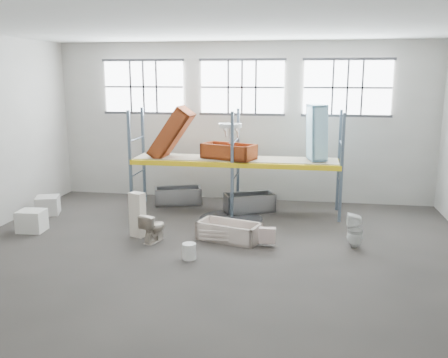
% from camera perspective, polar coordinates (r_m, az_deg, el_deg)
% --- Properties ---
extents(floor, '(12.00, 10.00, 0.10)m').
position_cam_1_polar(floor, '(11.21, -1.28, -8.88)').
color(floor, '#453F3A').
rests_on(floor, ground).
extents(ceiling, '(12.00, 10.00, 0.10)m').
position_cam_1_polar(ceiling, '(10.51, -1.41, 18.03)').
color(ceiling, silver).
rests_on(ceiling, ground).
extents(wall_back, '(12.00, 0.10, 5.00)m').
position_cam_1_polar(wall_back, '(15.52, 2.17, 6.72)').
color(wall_back, '#A9A69D').
rests_on(wall_back, ground).
extents(wall_front, '(12.00, 0.10, 5.00)m').
position_cam_1_polar(wall_front, '(5.77, -10.77, -2.88)').
color(wall_front, '#A5A198').
rests_on(wall_front, ground).
extents(window_left, '(2.60, 0.04, 1.60)m').
position_cam_1_polar(window_left, '(16.07, -9.44, 10.68)').
color(window_left, white).
rests_on(window_left, wall_back).
extents(window_mid, '(2.60, 0.04, 1.60)m').
position_cam_1_polar(window_mid, '(15.34, 2.15, 10.77)').
color(window_mid, white).
rests_on(window_mid, wall_back).
extents(window_right, '(2.60, 0.04, 1.60)m').
position_cam_1_polar(window_right, '(15.27, 14.35, 10.40)').
color(window_right, white).
rests_on(window_right, wall_back).
extents(rack_upright_la, '(0.08, 0.08, 3.00)m').
position_cam_1_polar(rack_upright_la, '(14.29, -11.01, 1.98)').
color(rack_upright_la, slate).
rests_on(rack_upright_la, floor).
extents(rack_upright_lb, '(0.08, 0.08, 3.00)m').
position_cam_1_polar(rack_upright_lb, '(15.41, -9.47, 2.77)').
color(rack_upright_lb, slate).
rests_on(rack_upright_lb, floor).
extents(rack_upright_ma, '(0.08, 0.08, 3.00)m').
position_cam_1_polar(rack_upright_ma, '(13.55, 0.97, 1.65)').
color(rack_upright_ma, slate).
rests_on(rack_upright_ma, floor).
extents(rack_upright_mb, '(0.08, 0.08, 3.00)m').
position_cam_1_polar(rack_upright_mb, '(14.72, 1.67, 2.49)').
color(rack_upright_mb, slate).
rests_on(rack_upright_mb, floor).
extents(rack_upright_ra, '(0.08, 0.08, 3.00)m').
position_cam_1_polar(rack_upright_ra, '(13.44, 13.73, 1.22)').
color(rack_upright_ra, slate).
rests_on(rack_upright_ra, floor).
extents(rack_upright_rb, '(0.08, 0.08, 3.00)m').
position_cam_1_polar(rack_upright_rb, '(14.62, 13.40, 2.10)').
color(rack_upright_rb, slate).
rests_on(rack_upright_rb, floor).
extents(rack_beam_front, '(6.00, 0.10, 0.14)m').
position_cam_1_polar(rack_beam_front, '(13.55, 0.97, 1.65)').
color(rack_beam_front, yellow).
rests_on(rack_beam_front, floor).
extents(rack_beam_back, '(6.00, 0.10, 0.14)m').
position_cam_1_polar(rack_beam_back, '(14.72, 1.67, 2.49)').
color(rack_beam_back, yellow).
rests_on(rack_beam_back, floor).
extents(shelf_deck, '(5.90, 1.10, 0.03)m').
position_cam_1_polar(shelf_deck, '(14.12, 1.34, 2.41)').
color(shelf_deck, gray).
rests_on(shelf_deck, floor).
extents(wet_patch, '(1.80, 1.80, 0.00)m').
position_cam_1_polar(wet_patch, '(13.71, 0.83, -4.67)').
color(wet_patch, black).
rests_on(wet_patch, floor).
extents(bathtub_beige, '(1.65, 1.11, 0.44)m').
position_cam_1_polar(bathtub_beige, '(11.92, 0.61, -6.18)').
color(bathtub_beige, beige).
rests_on(bathtub_beige, floor).
extents(cistern_spare, '(0.39, 0.19, 0.37)m').
position_cam_1_polar(cistern_spare, '(11.49, 5.14, -6.64)').
color(cistern_spare, '#CAACA5').
rests_on(cistern_spare, bathtub_beige).
extents(sink_in_tub, '(0.45, 0.45, 0.15)m').
position_cam_1_polar(sink_in_tub, '(11.68, 2.07, -6.89)').
color(sink_in_tub, beige).
rests_on(sink_in_tub, bathtub_beige).
extents(toilet_beige, '(0.61, 0.80, 0.72)m').
position_cam_1_polar(toilet_beige, '(11.90, -8.33, -5.66)').
color(toilet_beige, '#C2B2A0').
rests_on(toilet_beige, floor).
extents(cistern_tall, '(0.43, 0.36, 1.13)m').
position_cam_1_polar(cistern_tall, '(12.27, -10.16, -4.17)').
color(cistern_tall, beige).
rests_on(cistern_tall, floor).
extents(toilet_white, '(0.38, 0.37, 0.82)m').
position_cam_1_polar(toilet_white, '(11.79, 15.19, -5.88)').
color(toilet_white, white).
rests_on(toilet_white, floor).
extents(steel_tub_left, '(1.56, 1.06, 0.52)m').
position_cam_1_polar(steel_tub_left, '(15.24, -5.44, -1.98)').
color(steel_tub_left, '#A6A7AD').
rests_on(steel_tub_left, floor).
extents(steel_tub_right, '(1.60, 1.19, 0.53)m').
position_cam_1_polar(steel_tub_right, '(14.39, 3.02, -2.78)').
color(steel_tub_right, '#A5A7AC').
rests_on(steel_tub_right, floor).
extents(rust_tub_flat, '(1.68, 1.22, 0.43)m').
position_cam_1_polar(rust_tub_flat, '(13.97, 0.56, 3.30)').
color(rust_tub_flat, '#9C4412').
rests_on(rust_tub_flat, shelf_deck).
extents(rust_tub_tilted, '(1.36, 0.82, 1.63)m').
position_cam_1_polar(rust_tub_tilted, '(14.28, -6.21, 5.35)').
color(rust_tub_tilted, '#952E0D').
rests_on(rust_tub_tilted, shelf_deck).
extents(sink_on_shelf, '(0.72, 0.59, 0.59)m').
position_cam_1_polar(sink_on_shelf, '(13.80, 0.72, 4.35)').
color(sink_on_shelf, silver).
rests_on(sink_on_shelf, rust_tub_flat).
extents(blue_tub_upright, '(0.65, 0.82, 1.57)m').
position_cam_1_polar(blue_tub_upright, '(13.88, 10.90, 5.42)').
color(blue_tub_upright, '#A3DBF3').
rests_on(blue_tub_upright, shelf_deck).
extents(bucket, '(0.38, 0.38, 0.35)m').
position_cam_1_polar(bucket, '(10.78, -4.13, -8.50)').
color(bucket, silver).
rests_on(bucket, floor).
extents(carton_near, '(0.69, 0.60, 0.56)m').
position_cam_1_polar(carton_near, '(13.51, -21.74, -4.60)').
color(carton_near, silver).
rests_on(carton_near, floor).
extents(carton_far, '(0.80, 0.80, 0.52)m').
position_cam_1_polar(carton_far, '(14.99, -20.08, -2.93)').
color(carton_far, beige).
rests_on(carton_far, floor).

